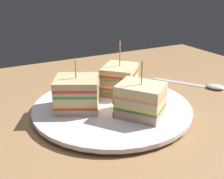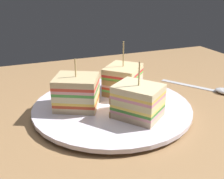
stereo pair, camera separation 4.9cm
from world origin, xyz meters
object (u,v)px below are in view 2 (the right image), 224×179
(sandwich_wedge_0, at_px, (77,92))
(spoon, at_px, (215,89))
(sandwich_wedge_1, at_px, (138,101))
(sandwich_wedge_2, at_px, (123,80))
(plate, at_px, (112,107))

(sandwich_wedge_0, bearing_deg, spoon, 25.77)
(sandwich_wedge_0, relative_size, sandwich_wedge_1, 0.99)
(sandwich_wedge_0, xyz_separation_m, spoon, (0.31, -0.01, -0.04))
(sandwich_wedge_2, xyz_separation_m, spoon, (0.20, -0.04, -0.04))
(sandwich_wedge_0, bearing_deg, sandwich_wedge_1, -14.16)
(sandwich_wedge_0, xyz_separation_m, sandwich_wedge_2, (0.10, 0.03, -0.00))
(spoon, bearing_deg, sandwich_wedge_0, -125.59)
(sandwich_wedge_0, distance_m, sandwich_wedge_2, 0.11)
(plate, bearing_deg, sandwich_wedge_0, 166.67)
(sandwich_wedge_1, height_order, spoon, sandwich_wedge_1)
(sandwich_wedge_0, bearing_deg, plate, 13.85)
(plate, bearing_deg, sandwich_wedge_1, -69.35)
(sandwich_wedge_1, bearing_deg, spoon, -110.46)
(spoon, bearing_deg, sandwich_wedge_2, -135.23)
(plate, relative_size, spoon, 1.97)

